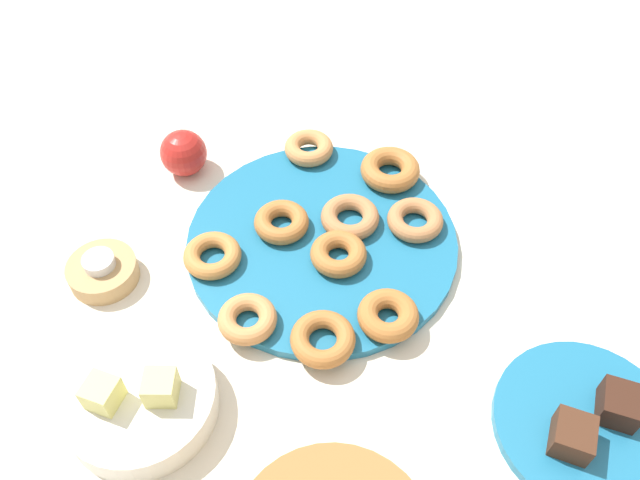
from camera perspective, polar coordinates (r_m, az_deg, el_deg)
ground_plane at (r=0.93m, az=0.18°, el=-0.33°), size 2.40×2.40×0.00m
donut_plate at (r=0.93m, az=0.18°, el=-0.05°), size 0.39×0.39×0.01m
donut_0 at (r=0.93m, az=-3.44°, el=1.60°), size 0.11×0.11×0.03m
donut_1 at (r=0.94m, az=8.45°, el=1.77°), size 0.10×0.10×0.02m
donut_2 at (r=0.90m, az=-9.54°, el=-1.37°), size 0.10×0.10×0.02m
donut_3 at (r=0.81m, az=0.25°, el=-8.78°), size 0.10×0.10×0.02m
donut_4 at (r=0.83m, az=6.06°, el=-6.68°), size 0.10×0.10×0.03m
donut_5 at (r=1.00m, az=6.25°, el=6.23°), size 0.11×0.11×0.03m
donut_6 at (r=1.04m, az=-1.00°, el=8.17°), size 0.11×0.11×0.02m
donut_7 at (r=0.89m, az=1.65°, el=-1.25°), size 0.10×0.10×0.03m
donut_8 at (r=0.83m, az=-6.47°, el=-6.99°), size 0.08×0.08×0.02m
donut_9 at (r=0.93m, az=2.68°, el=2.04°), size 0.11×0.11×0.02m
cake_plate at (r=0.84m, az=22.55°, el=-14.92°), size 0.22×0.22×0.01m
brownie_near at (r=0.84m, az=25.07°, el=-13.11°), size 0.05×0.06×0.04m
brownie_far at (r=0.80m, az=21.53°, el=-15.88°), size 0.05×0.06×0.04m
candle_holder at (r=0.93m, az=-18.72°, el=-2.67°), size 0.10×0.10×0.03m
tealight at (r=0.92m, az=-19.06°, el=-1.84°), size 0.04×0.04×0.01m
fruit_bowl at (r=0.81m, az=-15.65°, el=-13.56°), size 0.18×0.18×0.04m
melon_chunk_left at (r=0.76m, az=-13.98°, el=-12.58°), size 0.04×0.04×0.04m
melon_chunk_right at (r=0.78m, az=-18.79°, el=-12.77°), size 0.04×0.04×0.04m
apple at (r=1.04m, az=-12.03°, el=7.58°), size 0.07×0.07×0.07m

